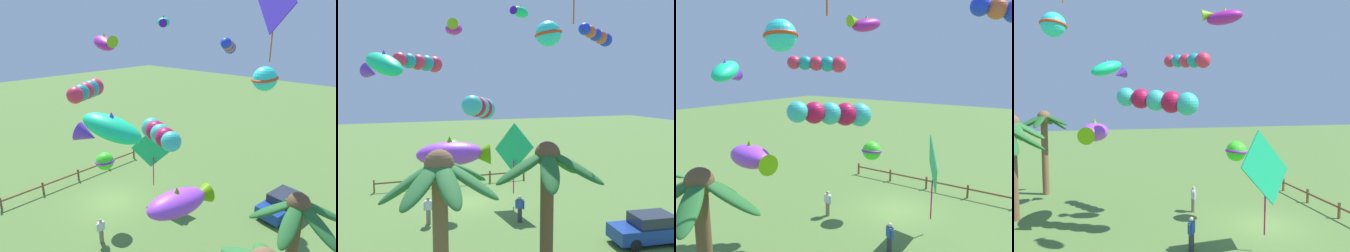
% 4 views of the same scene
% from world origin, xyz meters
% --- Properties ---
extents(ground_plane, '(120.00, 120.00, 0.00)m').
position_xyz_m(ground_plane, '(0.00, 0.00, 0.00)').
color(ground_plane, '#567A38').
extents(palm_tree_0, '(3.93, 3.91, 6.05)m').
position_xyz_m(palm_tree_0, '(0.31, 12.98, 4.48)').
color(palm_tree_0, brown).
rests_on(palm_tree_0, ground).
extents(palm_tree_1, '(3.77, 3.96, 6.08)m').
position_xyz_m(palm_tree_1, '(4.16, 13.45, 4.57)').
color(palm_tree_1, brown).
rests_on(palm_tree_1, ground).
extents(rail_fence, '(12.22, 0.12, 0.95)m').
position_xyz_m(rail_fence, '(-0.10, -4.75, 0.60)').
color(rail_fence, brown).
rests_on(rail_fence, ground).
extents(parked_car_0, '(4.08, 2.17, 1.51)m').
position_xyz_m(parked_car_0, '(-7.12, 9.64, 0.75)').
color(parked_car_0, navy).
rests_on(parked_car_0, ground).
extents(spectator_0, '(0.46, 0.41, 1.59)m').
position_xyz_m(spectator_0, '(-2.01, 4.67, 0.81)').
color(spectator_0, '#38383D').
rests_on(spectator_0, ground).
extents(spectator_1, '(0.55, 0.26, 1.59)m').
position_xyz_m(spectator_1, '(3.08, 3.13, 0.81)').
color(spectator_1, gray).
rests_on(spectator_1, ground).
extents(kite_tube_0, '(2.87, 2.36, 0.96)m').
position_xyz_m(kite_tube_0, '(3.38, 3.41, 9.23)').
color(kite_tube_0, '#F02D4E').
extents(kite_tube_1, '(2.86, 1.77, 1.19)m').
position_xyz_m(kite_tube_1, '(-6.88, 4.75, 10.97)').
color(kite_tube_1, '#1E36EC').
extents(kite_ball_2, '(1.60, 1.60, 1.04)m').
position_xyz_m(kite_ball_2, '(-0.89, 10.46, 10.07)').
color(kite_ball_2, '#30E7E1').
extents(kite_fish_3, '(2.12, 2.68, 1.47)m').
position_xyz_m(kite_fish_3, '(5.51, 8.02, 8.82)').
color(kite_fish_3, '#18E996').
extents(kite_fish_4, '(1.50, 2.44, 1.07)m').
position_xyz_m(kite_fish_4, '(1.20, 2.06, 11.37)').
color(kite_fish_4, '#B81FA8').
extents(kite_tube_6, '(2.58, 3.99, 1.43)m').
position_xyz_m(kite_tube_6, '(0.65, 5.62, 6.84)').
color(kite_tube_6, '#37C3B8').
extents(kite_diamond_7, '(1.60, 3.11, 4.79)m').
position_xyz_m(kite_diamond_7, '(-2.84, 1.46, 3.79)').
color(kite_diamond_7, '#1BBA76').
extents(kite_ball_8, '(1.57, 1.57, 1.15)m').
position_xyz_m(kite_ball_8, '(1.16, 1.17, 3.99)').
color(kite_ball_8, '#3DF226').
extents(kite_fish_9, '(1.74, 1.67, 0.77)m').
position_xyz_m(kite_fish_9, '(-2.75, 2.66, 12.44)').
color(kite_fish_9, '#0FE585').
extents(kite_fish_10, '(3.35, 2.05, 1.32)m').
position_xyz_m(kite_fish_10, '(2.75, 8.95, 5.10)').
color(kite_fish_10, '#AB43E9').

